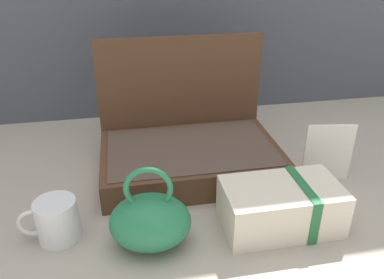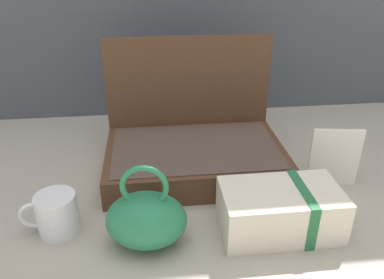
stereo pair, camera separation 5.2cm
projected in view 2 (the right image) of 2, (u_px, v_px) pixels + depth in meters
name	position (u px, v px, depth m)	size (l,w,h in m)	color
ground_plane	(180.00, 205.00, 0.90)	(6.00, 6.00, 0.00)	#9E9384
open_suitcase	(193.00, 141.00, 1.03)	(0.46, 0.32, 0.32)	#4C301E
teal_pouch_handbag	(146.00, 219.00, 0.76)	(0.18, 0.14, 0.18)	#237247
cream_toiletry_bag	(281.00, 210.00, 0.80)	(0.24, 0.14, 0.10)	beige
coffee_mug	(56.00, 214.00, 0.80)	(0.12, 0.08, 0.09)	silver
info_card_left	(335.00, 158.00, 0.94)	(0.12, 0.01, 0.15)	white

